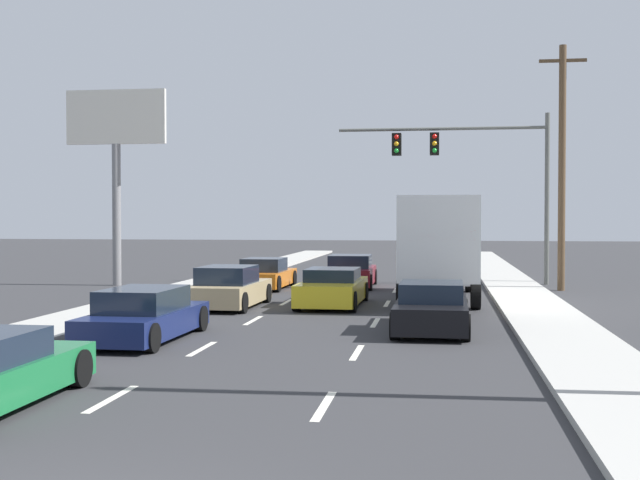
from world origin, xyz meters
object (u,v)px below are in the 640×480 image
car_navy (144,316)px  utility_pole_mid (562,165)px  car_maroon (351,272)px  roadside_billboard (116,145)px  car_tan (229,289)px  traffic_signal_mast (461,158)px  box_truck (439,242)px  car_orange (265,275)px  car_black (432,308)px  car_yellow (333,288)px

car_navy → utility_pole_mid: size_ratio=0.47×
car_maroon → roadside_billboard: (-9.82, -0.56, 5.30)m
car_tan → traffic_signal_mast: size_ratio=0.48×
box_truck → utility_pole_mid: (4.74, 4.77, 2.89)m
utility_pole_mid → box_truck: bearing=-134.8°
box_truck → roadside_billboard: roadside_billboard is taller
roadside_billboard → car_maroon: bearing=3.2°
car_orange → car_black: (6.75, -11.41, 0.01)m
car_navy → roadside_billboard: (-6.64, 14.70, 5.34)m
box_truck → car_orange: bearing=150.3°
car_tan → car_navy: 7.11m
car_navy → car_yellow: 8.75m
car_maroon → utility_pole_mid: 9.38m
car_maroon → traffic_signal_mast: (4.50, 2.48, 4.81)m
traffic_signal_mast → roadside_billboard: size_ratio=1.10×
car_tan → traffic_signal_mast: (7.49, 10.62, 4.81)m
car_tan → car_orange: bearing=92.7°
car_tan → roadside_billboard: roadside_billboard is taller
box_truck → utility_pole_mid: size_ratio=0.98×
car_maroon → car_yellow: size_ratio=0.92×
car_black → car_orange: bearing=120.6°
traffic_signal_mast → utility_pole_mid: 4.81m
car_orange → car_black: size_ratio=0.91×
car_tan → box_truck: bearing=24.4°
car_yellow → traffic_signal_mast: size_ratio=0.51×
car_tan → utility_pole_mid: 14.39m
car_orange → car_maroon: (3.32, 1.21, 0.05)m
car_black → traffic_signal_mast: (1.06, 15.10, 4.85)m
car_maroon → traffic_signal_mast: size_ratio=0.47×
car_black → roadside_billboard: 18.70m
car_maroon → car_black: size_ratio=0.90×
car_black → roadside_billboard: (-13.26, 12.06, 5.35)m
car_orange → car_tan: car_tan is taller
car_maroon → utility_pole_mid: bearing=-2.6°
traffic_signal_mast → utility_pole_mid: bearing=-36.8°
car_yellow → car_black: 6.33m
car_orange → car_maroon: bearing=20.0°
car_orange → traffic_signal_mast: 9.92m
car_yellow → car_black: (3.24, -5.44, -0.00)m
roadside_billboard → traffic_signal_mast: bearing=12.0°
roadside_billboard → box_truck: bearing=-18.9°
car_orange → car_black: bearing=-59.4°
car_tan → car_yellow: 3.33m
car_orange → car_tan: bearing=-87.3°
traffic_signal_mast → car_orange: bearing=-154.7°
car_navy → box_truck: 12.25m
car_yellow → car_orange: bearing=120.5°
car_yellow → car_black: car_black is taller
utility_pole_mid → traffic_signal_mast: bearing=143.2°
roadside_billboard → utility_pole_mid: bearing=0.5°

